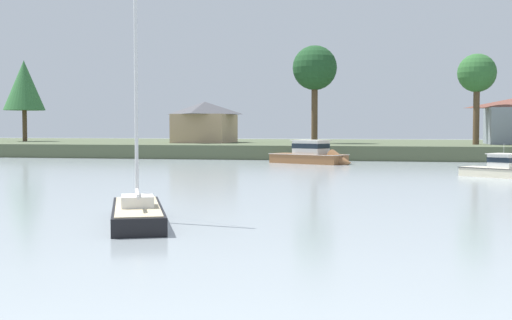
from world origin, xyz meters
The scene contains 8 objects.
far_shore_bank centered at (0.00, 93.98, 0.87)m, with size 202.75×45.45×1.74m, color #4C563D.
cruiser_cream centered at (19.71, 47.81, 0.40)m, with size 6.69×5.77×3.51m.
cruiser_wood centered at (2.69, 64.69, 0.60)m, with size 9.95×6.93×5.23m.
sailboat_black centered at (0.68, 18.55, 0.22)m, with size 4.78×7.75×10.42m.
shore_tree_far_left centered at (0.17, 84.29, 11.91)m, with size 6.09×6.09×13.38m.
shore_tree_far_right centered at (-45.94, 88.07, 10.46)m, with size 6.37×6.37×12.67m.
shore_tree_left_mid centered at (21.10, 81.59, 10.61)m, with size 4.86×4.86×11.50m.
cottage_near_water centered at (-15.85, 85.66, 4.78)m, with size 8.10×10.10×5.88m.
Camera 1 is at (10.97, -7.03, 3.92)m, focal length 46.79 mm.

